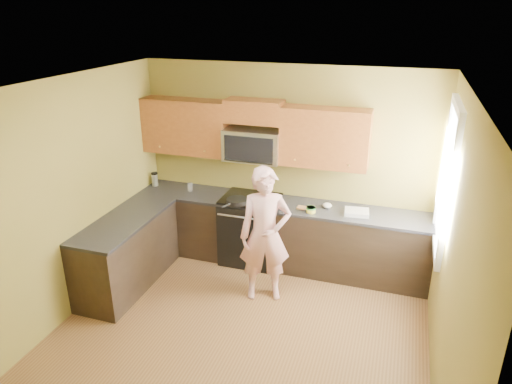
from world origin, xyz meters
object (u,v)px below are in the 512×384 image
at_px(stove, 251,229).
at_px(microwave, 253,160).
at_px(woman, 265,235).
at_px(butter_tub, 311,212).
at_px(travel_mug, 155,186).
at_px(frying_pan, 237,203).

bearing_deg(stove, microwave, 90.00).
relative_size(woman, butter_tub, 13.54).
distance_m(stove, woman, 0.99).
bearing_deg(stove, woman, -60.46).
bearing_deg(stove, travel_mug, 177.22).
height_order(microwave, woman, woman).
bearing_deg(stove, butter_tub, -10.33).
height_order(butter_tub, travel_mug, travel_mug).
distance_m(microwave, woman, 1.19).
xyz_separation_m(microwave, butter_tub, (0.87, -0.28, -0.53)).
bearing_deg(butter_tub, frying_pan, -175.49).
bearing_deg(microwave, woman, -63.90).
height_order(microwave, travel_mug, microwave).
distance_m(microwave, frying_pan, 0.63).
bearing_deg(woman, butter_tub, 37.08).
xyz_separation_m(stove, frying_pan, (-0.11, -0.23, 0.47)).
height_order(frying_pan, butter_tub, frying_pan).
bearing_deg(microwave, stove, -90.00).
bearing_deg(frying_pan, stove, 87.20).
bearing_deg(travel_mug, frying_pan, -12.47).
distance_m(woman, butter_tub, 0.77).
xyz_separation_m(stove, microwave, (0.00, 0.12, 0.97)).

